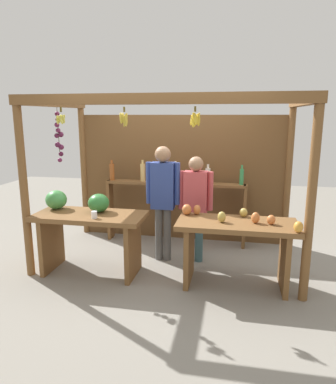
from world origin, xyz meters
The scene contains 7 objects.
ground_plane centered at (0.00, 0.00, 0.00)m, with size 12.00×12.00×0.00m, color gray.
market_stall centered at (-0.01, 0.42, 1.32)m, with size 3.50×1.87×2.27m.
fruit_counter_left centered at (-0.99, -0.63, 0.67)m, with size 1.42×0.64×1.06m.
fruit_counter_right centered at (0.92, -0.66, 0.60)m, with size 1.42×0.64×0.94m.
bottle_shelf_unit centered at (-0.07, 0.66, 0.80)m, with size 2.24×0.22×1.34m.
vendor_man centered at (-0.09, -0.06, 0.98)m, with size 0.48×0.22×1.63m.
vendor_woman centered at (0.36, -0.03, 0.89)m, with size 0.48×0.20×1.50m.
Camera 1 is at (0.89, -4.74, 2.03)m, focal length 32.99 mm.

